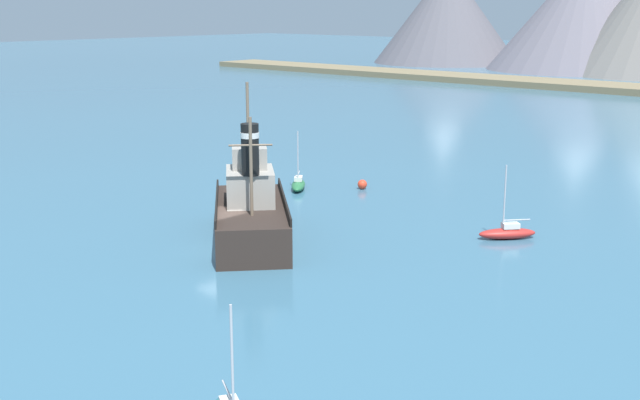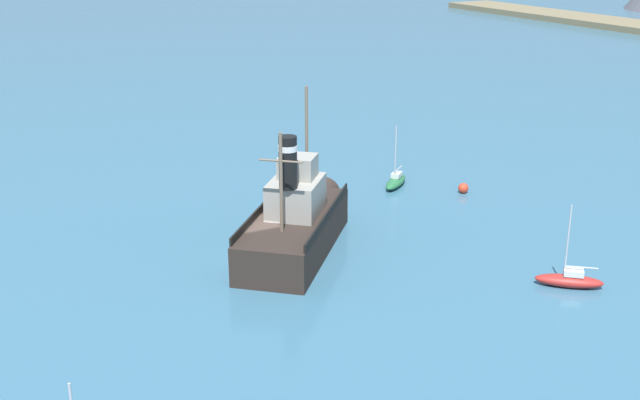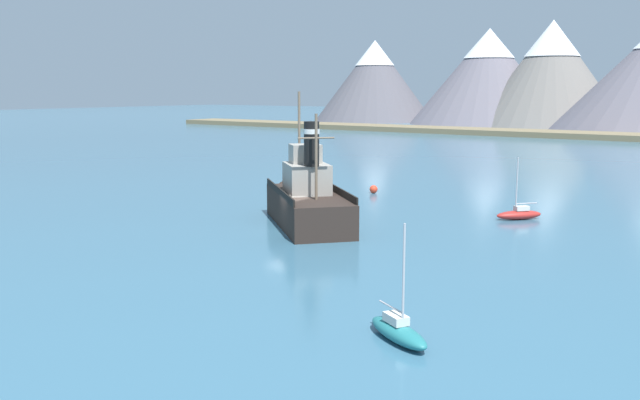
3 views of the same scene
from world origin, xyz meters
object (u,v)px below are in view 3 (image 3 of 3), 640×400
sailboat_green (320,190)px  sailboat_teal (398,331)px  mooring_buoy (374,189)px  sailboat_red (519,214)px  old_tugboat (307,200)px

sailboat_green → sailboat_teal: 38.92m
mooring_buoy → sailboat_red: bearing=-17.5°
sailboat_green → sailboat_teal: (24.94, -29.88, 0.00)m
old_tugboat → sailboat_red: (12.51, 11.07, -1.40)m
sailboat_teal → mooring_buoy: size_ratio=6.21×
old_tugboat → sailboat_green: (-7.63, 12.58, -1.40)m
old_tugboat → mooring_buoy: 16.69m
old_tugboat → sailboat_teal: bearing=-45.0°
sailboat_green → sailboat_red: same height
old_tugboat → sailboat_green: old_tugboat is taller
sailboat_green → mooring_buoy: sailboat_green is taller
sailboat_green → old_tugboat: bearing=-58.8°
sailboat_teal → mooring_buoy: sailboat_teal is taller
old_tugboat → sailboat_teal: 24.52m
old_tugboat → sailboat_red: size_ratio=2.65×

